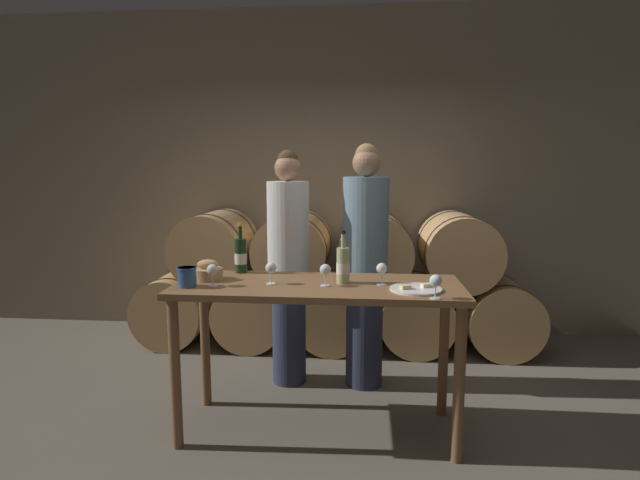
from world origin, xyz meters
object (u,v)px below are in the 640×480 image
at_px(tasting_table, 318,305).
at_px(person_right, 365,264).
at_px(person_left, 289,265).
at_px(wine_bottle_white, 343,265).
at_px(wine_glass_left, 271,269).
at_px(wine_glass_far_right, 436,282).
at_px(wine_glass_center, 325,270).
at_px(bread_basket, 208,272).
at_px(wine_glass_far_left, 212,270).
at_px(blue_crock, 187,276).
at_px(cheese_plate, 416,289).
at_px(wine_bottle_red, 241,255).
at_px(wine_glass_right, 382,269).

bearing_deg(tasting_table, person_right, 68.05).
distance_m(person_left, wine_bottle_white, 0.82).
relative_size(wine_glass_left, wine_glass_far_right, 1.00).
relative_size(person_left, wine_glass_center, 13.38).
xyz_separation_m(tasting_table, bread_basket, (-0.70, 0.05, 0.19)).
bearing_deg(bread_basket, wine_glass_center, -7.67).
bearing_deg(wine_glass_far_left, blue_crock, -167.47).
bearing_deg(wine_glass_left, person_right, 52.55).
bearing_deg(person_left, cheese_plate, -43.73).
distance_m(tasting_table, wine_glass_left, 0.37).
bearing_deg(wine_glass_center, cheese_plate, -6.87).
bearing_deg(person_left, wine_glass_far_left, -111.73).
bearing_deg(wine_bottle_red, bread_basket, -122.43).
relative_size(wine_bottle_red, wine_bottle_white, 1.03).
bearing_deg(wine_glass_center, wine_glass_far_left, -174.74).
xyz_separation_m(bread_basket, cheese_plate, (1.28, -0.16, -0.04)).
bearing_deg(person_right, wine_glass_right, -82.05).
relative_size(person_left, wine_glass_right, 13.38).
relative_size(wine_bottle_white, wine_glass_right, 2.45).
distance_m(person_left, wine_glass_left, 0.76).
bearing_deg(wine_glass_far_right, tasting_table, 155.87).
relative_size(wine_glass_right, wine_glass_far_right, 1.00).
height_order(cheese_plate, wine_glass_left, wine_glass_left).
distance_m(person_right, wine_glass_center, 0.81).
distance_m(bread_basket, cheese_plate, 1.29).
bearing_deg(cheese_plate, bread_basket, 172.66).
distance_m(tasting_table, wine_bottle_red, 0.67).
xyz_separation_m(wine_bottle_red, bread_basket, (-0.15, -0.24, -0.07)).
bearing_deg(wine_bottle_red, cheese_plate, -19.66).
distance_m(wine_glass_far_left, wine_glass_right, 1.01).
distance_m(blue_crock, bread_basket, 0.21).
bearing_deg(blue_crock, wine_glass_left, 13.48).
relative_size(blue_crock, wine_glass_far_right, 0.88).
bearing_deg(bread_basket, wine_glass_far_left, -64.05).
bearing_deg(bread_basket, wine_glass_left, -10.77).
xyz_separation_m(tasting_table, wine_glass_far_right, (0.66, -0.30, 0.23)).
bearing_deg(wine_glass_center, wine_bottle_white, 40.32).
height_order(person_right, cheese_plate, person_right).
bearing_deg(wine_bottle_red, wine_bottle_white, -19.83).
bearing_deg(wine_glass_far_right, wine_glass_right, 132.25).
bearing_deg(wine_glass_right, person_left, 133.88).
xyz_separation_m(wine_bottle_red, wine_glass_right, (0.93, -0.28, -0.02)).
bearing_deg(wine_glass_left, wine_glass_far_left, -166.12).
bearing_deg(tasting_table, wine_glass_far_right, -24.13).
distance_m(wine_glass_center, wine_glass_right, 0.34).
relative_size(bread_basket, wine_glass_far_right, 1.37).
height_order(wine_glass_left, wine_glass_center, same).
height_order(person_right, wine_bottle_white, person_right).
xyz_separation_m(person_left, wine_bottle_white, (0.44, -0.68, 0.14)).
relative_size(blue_crock, wine_glass_far_left, 0.88).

